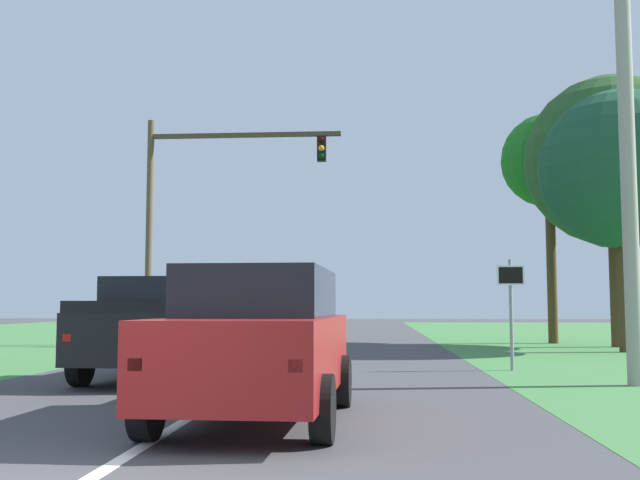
{
  "coord_description": "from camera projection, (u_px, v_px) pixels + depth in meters",
  "views": [
    {
      "loc": [
        2.34,
        -5.2,
        1.43
      ],
      "look_at": [
        0.81,
        16.01,
        3.28
      ],
      "focal_mm": 41.9,
      "sensor_mm": 36.0,
      "label": 1
    }
  ],
  "objects": [
    {
      "name": "ground_plane",
      "position": [
        267.0,
        370.0,
        16.32
      ],
      "size": [
        120.0,
        120.0,
        0.0
      ],
      "primitive_type": "plane",
      "color": "#424244"
    },
    {
      "name": "red_suv_near",
      "position": [
        260.0,
        340.0,
        9.29
      ],
      "size": [
        2.19,
        4.62,
        1.88
      ],
      "color": "maroon",
      "rests_on": "ground_plane"
    },
    {
      "name": "pickup_truck_lead",
      "position": [
        161.0,
        327.0,
        14.48
      ],
      "size": [
        2.32,
        5.15,
        1.95
      ],
      "color": "black",
      "rests_on": "ground_plane"
    },
    {
      "name": "traffic_light",
      "position": [
        197.0,
        197.0,
        27.0
      ],
      "size": [
        7.09,
        0.4,
        8.17
      ],
      "color": "brown",
      "rests_on": "ground_plane"
    },
    {
      "name": "keep_moving_sign",
      "position": [
        511.0,
        299.0,
        16.34
      ],
      "size": [
        0.6,
        0.09,
        2.42
      ],
      "color": "gray",
      "rests_on": "ground_plane"
    },
    {
      "name": "oak_tree_right",
      "position": [
        611.0,
        161.0,
        25.73
      ],
      "size": [
        5.86,
        5.86,
        9.32
      ],
      "color": "#4C351E",
      "rests_on": "ground_plane"
    },
    {
      "name": "utility_pole_right",
      "position": [
        627.0,
        142.0,
        13.53
      ],
      "size": [
        0.28,
        0.28,
        8.74
      ],
      "primitive_type": "cylinder",
      "color": "#9E998E",
      "rests_on": "ground_plane"
    },
    {
      "name": "extra_tree_1",
      "position": [
        549.0,
        162.0,
        28.19
      ],
      "size": [
        3.56,
        3.56,
        8.66
      ],
      "color": "#4C351E",
      "rests_on": "ground_plane"
    },
    {
      "name": "extra_tree_2",
      "position": [
        619.0,
        170.0,
        22.93
      ],
      "size": [
        4.89,
        4.89,
        8.03
      ],
      "color": "#4C351E",
      "rests_on": "ground_plane"
    }
  ]
}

